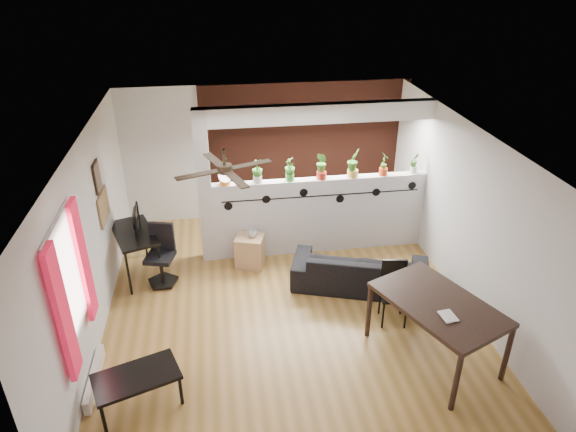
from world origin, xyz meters
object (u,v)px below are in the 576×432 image
at_px(potted_plant_0, 224,170).
at_px(potted_plant_3, 322,165).
at_px(potted_plant_4, 353,162).
at_px(potted_plant_6, 414,162).
at_px(cube_shelf, 250,251).
at_px(coffee_table, 136,379).
at_px(sofa, 360,270).
at_px(computer_desk, 134,236).
at_px(folding_chair, 394,286).
at_px(potted_plant_1, 257,170).
at_px(dining_table, 438,308).
at_px(cup, 252,234).
at_px(potted_plant_2, 290,168).
at_px(ceiling_fan, 225,171).
at_px(office_chair, 162,258).
at_px(potted_plant_5, 384,163).

relative_size(potted_plant_0, potted_plant_3, 1.02).
xyz_separation_m(potted_plant_4, potted_plant_6, (1.05, -0.00, -0.06)).
xyz_separation_m(cube_shelf, coffee_table, (-1.52, -2.77, 0.12)).
height_order(sofa, computer_desk, computer_desk).
bearing_deg(folding_chair, potted_plant_1, 129.94).
bearing_deg(dining_table, cup, 129.67).
bearing_deg(folding_chair, potted_plant_2, 119.91).
xyz_separation_m(potted_plant_6, sofa, (-1.18, -1.18, -1.25)).
distance_m(potted_plant_0, potted_plant_2, 1.05).
relative_size(ceiling_fan, coffee_table, 1.12).
xyz_separation_m(potted_plant_3, cube_shelf, (-1.24, -0.34, -1.32)).
bearing_deg(potted_plant_4, computer_desk, -174.57).
bearing_deg(coffee_table, folding_chair, 17.93).
bearing_deg(sofa, potted_plant_4, -77.91).
height_order(potted_plant_4, cube_shelf, potted_plant_4).
height_order(ceiling_fan, potted_plant_1, ceiling_fan).
distance_m(ceiling_fan, coffee_table, 2.60).
bearing_deg(computer_desk, potted_plant_3, 6.36).
xyz_separation_m(ceiling_fan, cube_shelf, (0.36, 1.46, -2.04)).
height_order(potted_plant_1, potted_plant_6, potted_plant_1).
bearing_deg(coffee_table, computer_desk, 95.99).
xyz_separation_m(ceiling_fan, potted_plant_2, (1.07, 1.80, -0.75)).
distance_m(potted_plant_0, potted_plant_1, 0.53).
height_order(potted_plant_3, potted_plant_6, potted_plant_3).
bearing_deg(potted_plant_1, sofa, -39.15).
height_order(potted_plant_6, folding_chair, potted_plant_6).
xyz_separation_m(potted_plant_4, dining_table, (0.36, -2.85, -0.83)).
xyz_separation_m(ceiling_fan, sofa, (2.00, 0.62, -2.02)).
relative_size(potted_plant_2, potted_plant_3, 0.89).
xyz_separation_m(potted_plant_3, office_chair, (-2.64, -0.62, -1.16)).
distance_m(potted_plant_3, cube_shelf, 1.84).
distance_m(sofa, computer_desk, 3.57).
distance_m(potted_plant_2, office_chair, 2.48).
height_order(potted_plant_0, dining_table, potted_plant_0).
xyz_separation_m(folding_chair, coffee_table, (-3.39, -1.10, -0.15)).
xyz_separation_m(potted_plant_5, cube_shelf, (-2.30, -0.34, -1.30)).
distance_m(potted_plant_4, folding_chair, 2.28).
relative_size(potted_plant_6, cup, 2.65).
distance_m(potted_plant_5, dining_table, 2.97).
height_order(ceiling_fan, potted_plant_2, ceiling_fan).
xyz_separation_m(potted_plant_3, sofa, (0.40, -1.18, -1.30)).
height_order(ceiling_fan, cup, ceiling_fan).
bearing_deg(potted_plant_6, potted_plant_5, -180.00).
distance_m(potted_plant_0, potted_plant_3, 1.58).
relative_size(potted_plant_1, coffee_table, 0.38).
xyz_separation_m(potted_plant_6, coffee_table, (-4.34, -3.11, -1.15)).
distance_m(cup, dining_table, 3.27).
bearing_deg(potted_plant_0, sofa, -30.86).
distance_m(potted_plant_0, potted_plant_5, 2.63).
xyz_separation_m(potted_plant_0, coffee_table, (-1.18, -3.11, -1.20)).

